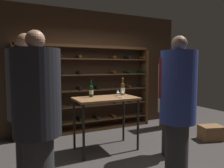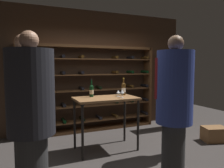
{
  "view_description": "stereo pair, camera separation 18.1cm",
  "coord_description": "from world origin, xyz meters",
  "views": [
    {
      "loc": [
        -1.83,
        -3.28,
        1.59
      ],
      "look_at": [
        -0.1,
        0.31,
        1.25
      ],
      "focal_mm": 34.64,
      "sensor_mm": 36.0,
      "label": 1
    },
    {
      "loc": [
        -1.67,
        -3.35,
        1.59
      ],
      "look_at": [
        -0.1,
        0.31,
        1.25
      ],
      "focal_mm": 34.64,
      "sensor_mm": 36.0,
      "label": 2
    }
  ],
  "objects": [
    {
      "name": "ground_plane",
      "position": [
        0.0,
        0.0,
        0.0
      ],
      "size": [
        9.76,
        9.76,
        0.0
      ],
      "primitive_type": "plane",
      "color": "#383330"
    },
    {
      "name": "back_wall",
      "position": [
        0.0,
        1.88,
        1.47
      ],
      "size": [
        5.19,
        0.1,
        2.94
      ],
      "primitive_type": "cube",
      "color": "#3D2B1E",
      "rests_on": "ground"
    },
    {
      "name": "wine_rack",
      "position": [
        -0.09,
        1.67,
        1.03
      ],
      "size": [
        3.33,
        0.32,
        2.07
      ],
      "color": "brown",
      "rests_on": "ground"
    },
    {
      "name": "tasting_table",
      "position": [
        -0.2,
        0.37,
        0.88
      ],
      "size": [
        1.17,
        0.66,
        1.0
      ],
      "color": "brown",
      "rests_on": "ground"
    },
    {
      "name": "person_host_in_suit",
      "position": [
        0.14,
        -1.16,
        1.09
      ],
      "size": [
        0.46,
        0.46,
        1.97
      ],
      "rotation": [
        0.0,
        0.0,
        1.93
      ],
      "color": "#2E2E2E",
      "rests_on": "ground"
    },
    {
      "name": "person_guest_khaki",
      "position": [
        -1.61,
        -0.14,
        1.11
      ],
      "size": [
        0.51,
        0.51,
        2.02
      ],
      "rotation": [
        0.0,
        0.0,
        2.1
      ],
      "color": "#2F2F2F",
      "rests_on": "ground"
    },
    {
      "name": "person_bystander_dark_jacket",
      "position": [
        0.72,
        -0.36,
        1.0
      ],
      "size": [
        0.44,
        0.44,
        1.81
      ],
      "rotation": [
        0.0,
        0.0,
        -2.84
      ],
      "color": "#292929",
      "rests_on": "ground"
    },
    {
      "name": "person_bystander_red_print",
      "position": [
        -1.56,
        -0.9,
        1.08
      ],
      "size": [
        0.5,
        0.51,
        1.96
      ],
      "rotation": [
        0.0,
        0.0,
        -3.03
      ],
      "color": "#2D2D2D",
      "rests_on": "ground"
    },
    {
      "name": "wine_crate",
      "position": [
        2.08,
        -0.11,
        0.15
      ],
      "size": [
        0.56,
        0.46,
        0.3
      ],
      "primitive_type": "cube",
      "rotation": [
        0.0,
        0.0,
        -0.29
      ],
      "color": "brown",
      "rests_on": "ground"
    },
    {
      "name": "display_cabinet",
      "position": [
        1.97,
        1.06,
        0.77
      ],
      "size": [
        0.44,
        0.36,
        1.54
      ],
      "primitive_type": "cube",
      "color": "#4C2D1E",
      "rests_on": "ground"
    },
    {
      "name": "wine_bottle_green_slim",
      "position": [
        0.25,
        0.54,
        1.13
      ],
      "size": [
        0.08,
        0.08,
        0.35
      ],
      "color": "#4C3314",
      "rests_on": "tasting_table"
    },
    {
      "name": "wine_bottle_amber_reserve",
      "position": [
        -0.42,
        0.56,
        1.12
      ],
      "size": [
        0.08,
        0.08,
        0.34
      ],
      "color": "black",
      "rests_on": "tasting_table"
    },
    {
      "name": "wine_glass_stemmed_center",
      "position": [
        0.06,
        0.38,
        1.09
      ],
      "size": [
        0.07,
        0.07,
        0.13
      ],
      "color": "silver",
      "rests_on": "tasting_table"
    },
    {
      "name": "wine_glass_stemmed_right",
      "position": [
        0.07,
        0.22,
        1.11
      ],
      "size": [
        0.08,
        0.08,
        0.16
      ],
      "color": "silver",
      "rests_on": "tasting_table"
    }
  ]
}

